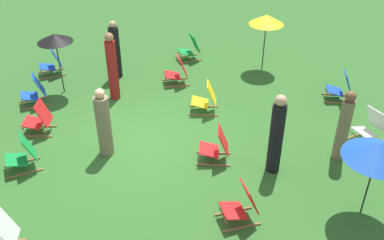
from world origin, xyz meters
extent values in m
plane|color=#2D6026|center=(0.00, 0.00, 0.00)|extent=(40.00, 40.00, 0.00)
cube|color=olive|center=(2.58, 1.58, 0.02)|extent=(0.12, 0.76, 0.04)
cube|color=olive|center=(3.01, 1.63, 0.02)|extent=(0.12, 0.76, 0.04)
cube|color=red|center=(2.81, 1.50, 0.27)|extent=(0.53, 0.48, 0.13)
cube|color=red|center=(2.77, 1.80, 0.55)|extent=(0.51, 0.30, 0.57)
cylinder|color=olive|center=(2.83, 1.30, 0.20)|extent=(0.44, 0.08, 0.03)
cube|color=olive|center=(-1.32, 5.49, 0.02)|extent=(0.26, 0.74, 0.04)
cube|color=olive|center=(-0.91, 5.35, 0.02)|extent=(0.26, 0.74, 0.04)
cube|color=#1947B7|center=(-1.15, 5.32, 0.27)|extent=(0.59, 0.56, 0.13)
cube|color=#1947B7|center=(-1.05, 5.61, 0.55)|extent=(0.53, 0.38, 0.57)
cylinder|color=olive|center=(-1.21, 5.13, 0.20)|extent=(0.43, 0.16, 0.03)
cube|color=white|center=(2.85, -2.46, 0.55)|extent=(0.50, 0.29, 0.57)
cube|color=olive|center=(0.60, 5.18, 0.02)|extent=(0.27, 0.73, 0.04)
cube|color=olive|center=(1.01, 5.32, 0.02)|extent=(0.27, 0.73, 0.04)
cube|color=white|center=(0.84, 5.15, 0.27)|extent=(0.59, 0.56, 0.13)
cube|color=white|center=(0.74, 5.44, 0.55)|extent=(0.53, 0.38, 0.57)
cylinder|color=olive|center=(0.90, 4.96, 0.20)|extent=(0.43, 0.16, 0.03)
cube|color=olive|center=(0.71, 1.58, 0.02)|extent=(0.20, 0.75, 0.04)
cube|color=olive|center=(1.14, 1.48, 0.02)|extent=(0.20, 0.75, 0.04)
cube|color=red|center=(0.90, 1.43, 0.27)|extent=(0.56, 0.53, 0.13)
cube|color=red|center=(0.97, 1.72, 0.55)|extent=(0.52, 0.35, 0.57)
cylinder|color=olive|center=(0.85, 1.24, 0.20)|extent=(0.44, 0.12, 0.03)
cube|color=olive|center=(-4.17, -2.49, 0.02)|extent=(0.22, 0.75, 0.04)
cube|color=olive|center=(-3.74, -2.38, 0.02)|extent=(0.22, 0.75, 0.04)
cube|color=#1947B7|center=(-3.93, -2.53, 0.27)|extent=(0.57, 0.54, 0.13)
cube|color=#1947B7|center=(-4.01, -2.24, 0.55)|extent=(0.53, 0.35, 0.57)
cylinder|color=olive|center=(-3.89, -2.72, 0.20)|extent=(0.43, 0.13, 0.03)
cube|color=olive|center=(0.32, -2.67, 0.02)|extent=(0.22, 0.75, 0.04)
cube|color=olive|center=(0.75, -2.56, 0.02)|extent=(0.22, 0.75, 0.04)
cube|color=#148C38|center=(0.56, -2.71, 0.27)|extent=(0.57, 0.54, 0.13)
cube|color=#148C38|center=(0.49, -2.42, 0.55)|extent=(0.53, 0.36, 0.57)
cylinder|color=olive|center=(0.61, -2.91, 0.20)|extent=(0.43, 0.13, 0.03)
cube|color=olive|center=(-2.46, -2.76, 0.02)|extent=(0.19, 0.75, 0.04)
cube|color=olive|center=(-2.03, -2.67, 0.02)|extent=(0.19, 0.75, 0.04)
cube|color=#1947B7|center=(-2.22, -2.82, 0.27)|extent=(0.56, 0.52, 0.13)
cube|color=#1947B7|center=(-2.29, -2.52, 0.55)|extent=(0.52, 0.34, 0.57)
cylinder|color=olive|center=(-2.18, -3.01, 0.20)|extent=(0.44, 0.12, 0.03)
cube|color=olive|center=(-1.08, -2.41, 0.02)|extent=(0.18, 0.75, 0.04)
cube|color=olive|center=(-0.64, -2.49, 0.02)|extent=(0.18, 0.75, 0.04)
cube|color=red|center=(-0.88, -2.55, 0.27)|extent=(0.55, 0.51, 0.13)
cube|color=red|center=(-0.82, -2.25, 0.55)|extent=(0.52, 0.33, 0.57)
cylinder|color=olive|center=(-0.92, -2.74, 0.20)|extent=(0.44, 0.11, 0.03)
cube|color=olive|center=(-1.33, 1.75, 0.02)|extent=(0.21, 0.75, 0.04)
cube|color=olive|center=(-0.91, 1.65, 0.02)|extent=(0.21, 0.75, 0.04)
cube|color=yellow|center=(-1.14, 1.60, 0.27)|extent=(0.57, 0.53, 0.13)
cube|color=yellow|center=(-1.08, 1.90, 0.55)|extent=(0.52, 0.35, 0.57)
cylinder|color=olive|center=(-1.19, 1.41, 0.20)|extent=(0.43, 0.13, 0.03)
cube|color=olive|center=(-3.00, 1.20, 0.02)|extent=(0.05, 0.76, 0.04)
cube|color=olive|center=(-2.56, 1.19, 0.02)|extent=(0.05, 0.76, 0.04)
cube|color=red|center=(-2.78, 1.09, 0.27)|extent=(0.49, 0.44, 0.13)
cube|color=red|center=(-2.77, 1.39, 0.55)|extent=(0.48, 0.25, 0.57)
cylinder|color=olive|center=(-2.78, 0.89, 0.20)|extent=(0.44, 0.03, 0.03)
cube|color=olive|center=(-4.53, 1.78, 0.02)|extent=(0.17, 0.75, 0.04)
cube|color=olive|center=(-4.10, 1.86, 0.02)|extent=(0.17, 0.75, 0.04)
cube|color=#148C38|center=(-4.30, 1.72, 0.27)|extent=(0.55, 0.51, 0.13)
cube|color=#148C38|center=(-4.35, 2.02, 0.55)|extent=(0.52, 0.33, 0.57)
cylinder|color=olive|center=(-4.26, 1.53, 0.20)|extent=(0.44, 0.10, 0.03)
cylinder|color=black|center=(-2.80, -1.99, 0.86)|extent=(0.03, 0.03, 1.71)
cone|color=black|center=(-2.80, -1.99, 1.62)|extent=(0.94, 0.94, 0.23)
cylinder|color=black|center=(-3.29, 3.96, 0.85)|extent=(0.03, 0.03, 1.69)
cone|color=yellow|center=(-3.29, 3.96, 1.58)|extent=(1.02, 1.02, 0.29)
cylinder|color=black|center=(3.02, 3.98, 0.82)|extent=(0.03, 0.03, 1.64)
cone|color=#194CB2|center=(3.02, 3.98, 1.51)|extent=(1.23, 1.23, 0.31)
cylinder|color=black|center=(-3.51, -0.47, 0.77)|extent=(0.40, 0.40, 1.54)
sphere|color=tan|center=(-3.51, -0.47, 1.63)|extent=(0.20, 0.20, 0.20)
cylinder|color=maroon|center=(-2.23, -0.57, 0.84)|extent=(0.38, 0.38, 1.67)
sphere|color=#936647|center=(-2.23, -0.57, 1.78)|extent=(0.23, 0.23, 0.23)
cylinder|color=#72664C|center=(1.30, 4.30, 0.74)|extent=(0.34, 0.34, 1.48)
sphere|color=brown|center=(1.30, 4.30, 1.58)|extent=(0.24, 0.24, 0.24)
cylinder|color=black|center=(1.47, 2.72, 0.82)|extent=(0.40, 0.40, 1.63)
sphere|color=tan|center=(1.47, 2.72, 1.74)|extent=(0.24, 0.24, 0.24)
cylinder|color=#72664C|center=(0.26, -0.81, 0.73)|extent=(0.37, 0.37, 1.45)
sphere|color=tan|center=(0.26, -0.81, 1.55)|extent=(0.22, 0.22, 0.22)
camera|label=1|loc=(8.48, -0.24, 6.13)|focal=41.09mm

